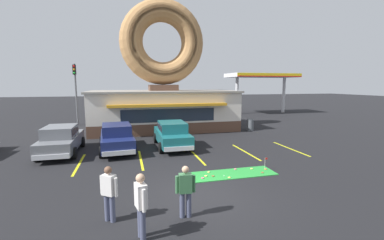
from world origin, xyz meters
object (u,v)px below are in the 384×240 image
Objects in this scene: putting_flag_pin at (266,161)px; car_teal at (172,133)px; golf_ball at (224,176)px; pedestrian_leather_jacket_man at (141,203)px; car_navy at (117,136)px; pedestrian_blue_sweater_man at (185,189)px; trash_bin at (250,125)px; car_grey at (61,139)px; traffic_light_pole at (76,86)px; pedestrian_hooded_kid at (109,191)px.

car_teal is at bearing 122.27° from putting_flag_pin.
pedestrian_leather_jacket_man reaches higher than golf_ball.
car_navy is 2.96× the size of pedestrian_blue_sweater_man.
trash_bin is at bearing 28.09° from car_teal.
car_navy is at bearing -1.58° from car_grey.
pedestrian_blue_sweater_man is (2.19, -8.49, -0.01)m from car_navy.
traffic_light_pole is (-10.64, 16.06, 3.27)m from putting_flag_pin.
pedestrian_hooded_kid is at bearing -156.76° from putting_flag_pin.
car_grey reaches higher than putting_flag_pin.
car_teal is 2.63× the size of pedestrian_leather_jacket_man.
car_grey is 14.34m from trash_bin.
pedestrian_leather_jacket_man is at bearing -145.92° from putting_flag_pin.
traffic_light_pole is at bearing 124.16° from car_teal.
car_navy is at bearing 104.44° from pedestrian_blue_sweater_man.
putting_flag_pin is at bearing -38.22° from car_navy.
car_teal reaches higher than putting_flag_pin.
golf_ball is at bearing -122.60° from trash_bin.
traffic_light_pole is (-3.95, 18.93, 2.80)m from pedestrian_hooded_kid.
pedestrian_leather_jacket_man is (3.88, -9.34, 0.09)m from car_grey.
trash_bin is 16.45m from traffic_light_pole.
pedestrian_leather_jacket_man is at bearing -104.77° from car_teal.
car_teal is at bearing 82.45° from pedestrian_blue_sweater_man.
trash_bin is (4.03, 9.34, 0.06)m from putting_flag_pin.
traffic_light_pole is at bearing 103.43° from pedestrian_leather_jacket_man.
golf_ball is 0.02× the size of pedestrian_leather_jacket_man.
golf_ball is 9.53m from car_grey.
car_teal is 9.66m from pedestrian_leather_jacket_man.
car_grey is 8.80m from pedestrian_hooded_kid.
pedestrian_hooded_kid is 1.68× the size of trash_bin.
golf_ball is 0.01× the size of traffic_light_pole.
trash_bin is (13.78, 3.97, -0.37)m from car_grey.
trash_bin is at bearing 53.38° from pedestrian_leather_jacket_man.
car_grey is (-9.74, 5.38, 0.43)m from putting_flag_pin.
putting_flag_pin is 0.09× the size of traffic_light_pole.
putting_flag_pin is 0.35× the size of pedestrian_blue_sweater_man.
putting_flag_pin is 0.12× the size of car_teal.
pedestrian_hooded_kid is at bearing -69.71° from car_grey.
putting_flag_pin is 0.32× the size of pedestrian_leather_jacket_man.
putting_flag_pin is at bearing -28.88° from car_grey.
trash_bin is (7.43, 3.96, -0.37)m from car_teal.
pedestrian_blue_sweater_man is at bearing -124.33° from trash_bin.
pedestrian_blue_sweater_man is at bearing -129.76° from golf_ball.
car_grey is 10.12m from pedestrian_leather_jacket_man.
pedestrian_blue_sweater_man is 0.27× the size of traffic_light_pole.
golf_ball is 0.03× the size of pedestrian_hooded_kid.
golf_ball is at bearing 44.31° from pedestrian_leather_jacket_man.
pedestrian_blue_sweater_man is 1.53m from pedestrian_leather_jacket_man.
golf_ball is 7.31m from car_navy.
traffic_light_pole reaches higher than golf_ball.
traffic_light_pole is at bearing 123.54° from putting_flag_pin.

